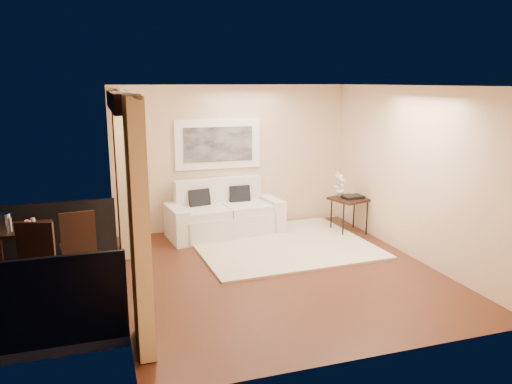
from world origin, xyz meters
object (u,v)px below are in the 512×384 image
side_table (349,201)px  sofa (224,215)px  balcony_chair_far (78,241)px  balcony_chair_near (34,259)px  ice_bucket (5,221)px  bistro_table (19,234)px  orchid (340,184)px

side_table → sofa: bearing=164.1°
balcony_chair_far → balcony_chair_near: size_ratio=0.99×
ice_bucket → side_table: bearing=8.7°
side_table → balcony_chair_far: bearing=-167.8°
bistro_table → balcony_chair_near: size_ratio=0.79×
sofa → balcony_chair_near: balcony_chair_near is taller
balcony_chair_far → balcony_chair_near: bearing=43.9°
side_table → balcony_chair_far: 4.82m
orchid → ice_bucket: orchid is taller
orchid → balcony_chair_near: 5.36m
balcony_chair_far → ice_bucket: bearing=-17.2°
sofa → side_table: (2.24, -0.64, 0.25)m
balcony_chair_far → ice_bucket: balcony_chair_far is taller
sofa → orchid: bearing=-20.7°
balcony_chair_far → balcony_chair_near: 0.79m
balcony_chair_near → ice_bucket: bearing=134.1°
balcony_chair_near → ice_bucket: 0.94m
sofa → bistro_table: (-3.22, -1.55, 0.41)m
bistro_table → ice_bucket: (-0.17, 0.06, 0.18)m
side_table → orchid: bearing=145.2°
orchid → balcony_chair_far: orchid is taller
orchid → balcony_chair_far: 4.71m
orchid → bistro_table: bearing=-169.2°
side_table → ice_bucket: bearing=-171.3°
orchid → balcony_chair_near: bearing=-161.1°
balcony_chair_far → side_table: bearing=-174.6°
side_table → ice_bucket: size_ratio=3.75×
sofa → balcony_chair_far: balcony_chair_far is taller
balcony_chair_far → balcony_chair_near: (-0.50, -0.61, 0.01)m
sofa → ice_bucket: ice_bucket is taller
side_table → bistro_table: 5.53m
balcony_chair_far → ice_bucket: (-0.91, 0.17, 0.33)m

